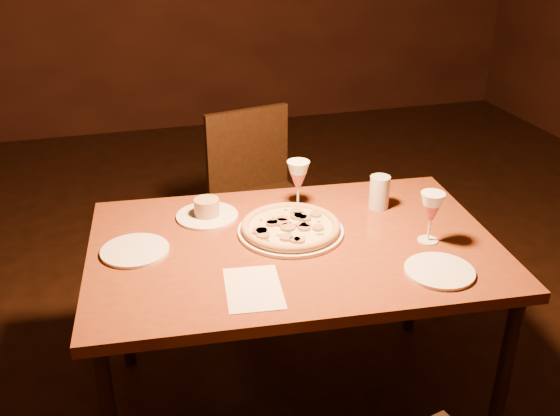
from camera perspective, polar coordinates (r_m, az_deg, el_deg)
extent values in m
plane|color=black|center=(2.59, 2.09, -17.22)|extent=(7.00, 7.00, 0.00)
cube|color=brown|center=(2.14, 1.27, -3.60)|extent=(1.45, 1.00, 0.04)
cylinder|color=black|center=(2.64, -14.24, -7.63)|extent=(0.05, 0.05, 0.70)
cylinder|color=black|center=(2.27, 19.65, -14.83)|extent=(0.05, 0.05, 0.70)
cylinder|color=black|center=(2.82, 12.24, -5.03)|extent=(0.05, 0.05, 0.70)
cube|color=black|center=(3.01, -1.28, 0.14)|extent=(0.51, 0.51, 0.04)
cube|color=black|center=(3.08, -2.99, 5.36)|extent=(0.43, 0.12, 0.41)
cylinder|color=black|center=(2.92, -2.78, -6.15)|extent=(0.04, 0.04, 0.44)
cylinder|color=black|center=(3.20, -5.44, -3.16)|extent=(0.04, 0.04, 0.44)
cylinder|color=black|center=(3.06, 3.16, -4.52)|extent=(0.04, 0.04, 0.44)
cylinder|color=black|center=(3.32, 0.11, -1.81)|extent=(0.04, 0.04, 0.44)
cylinder|color=white|center=(2.19, 0.98, -2.12)|extent=(0.37, 0.37, 0.01)
cylinder|color=beige|center=(2.18, 0.98, -1.81)|extent=(0.34, 0.34, 0.01)
torus|color=tan|center=(2.18, 0.98, -1.65)|extent=(0.35, 0.35, 0.03)
cylinder|color=white|center=(2.31, -6.67, -0.71)|extent=(0.23, 0.23, 0.01)
cylinder|color=tan|center=(2.29, -6.72, 0.09)|extent=(0.09, 0.09, 0.06)
cylinder|color=silver|center=(2.37, 9.07, 1.44)|extent=(0.08, 0.08, 0.13)
cylinder|color=white|center=(2.12, -13.12, -3.80)|extent=(0.23, 0.23, 0.01)
cylinder|color=white|center=(2.02, 14.38, -5.60)|extent=(0.22, 0.22, 0.01)
cube|color=silver|center=(1.89, -2.44, -7.34)|extent=(0.19, 0.26, 0.00)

